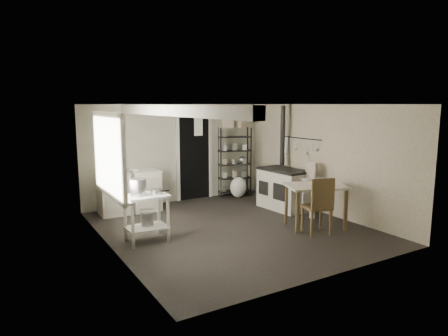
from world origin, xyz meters
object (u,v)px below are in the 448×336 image
shelf_rack (234,159)px  stove (283,189)px  prep_table (147,219)px  work_table (315,208)px  flour_sack (238,188)px  stockpot (138,188)px  chair (317,207)px  base_cabinets (130,191)px

shelf_rack → stove: (0.23, -1.67, -0.51)m
prep_table → stove: stove is taller
prep_table → work_table: bearing=-15.5°
prep_table → flour_sack: (3.10, 1.98, -0.16)m
stockpot → work_table: bearing=-15.6°
stove → chair: size_ratio=1.09×
work_table → chair: chair is taller
chair → prep_table: bearing=173.7°
shelf_rack → flour_sack: 0.74m
flour_sack → shelf_rack: bearing=85.5°
prep_table → shelf_rack: (3.12, 2.20, 0.55)m
prep_table → chair: 2.99m
shelf_rack → flour_sack: (-0.02, -0.22, -0.71)m
shelf_rack → chair: bearing=-80.6°
stockpot → chair: (2.88, -1.17, -0.45)m
stove → work_table: 1.41m
stove → stockpot: bearing=-175.9°
shelf_rack → stockpot: bearing=-130.8°
flour_sack → stockpot: bearing=-148.8°
stove → chair: (-0.58, -1.66, 0.04)m
base_cabinets → flour_sack: (2.76, -0.02, -0.22)m
base_cabinets → shelf_rack: bearing=5.1°
base_cabinets → work_table: bearing=-45.8°
stove → shelf_rack: bearing=93.8°
prep_table → shelf_rack: shelf_rack is taller
stockpot → stove: size_ratio=0.26×
base_cabinets → prep_table: bearing=-98.7°
chair → flour_sack: bearing=99.7°
stockpot → chair: bearing=-22.0°
flour_sack → work_table: bearing=-91.9°
prep_table → flour_sack: size_ratio=1.58×
prep_table → chair: bearing=-22.2°
base_cabinets → stove: (3.01, -1.47, -0.02)m
base_cabinets → stove: 3.35m
stove → flour_sack: size_ratio=2.22×
chair → flour_sack: size_ratio=2.04×
base_cabinets → shelf_rack: 2.83m
prep_table → flour_sack: 3.69m
stockpot → chair: size_ratio=0.28×
prep_table → stockpot: bearing=162.4°
prep_table → work_table: 3.12m
stockpot → shelf_rack: 3.89m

